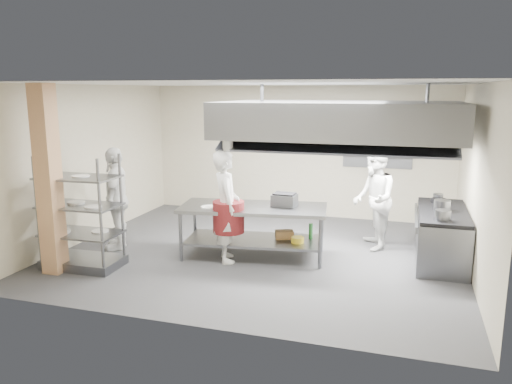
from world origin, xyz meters
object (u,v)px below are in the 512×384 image
(cooking_range, at_px, (441,237))
(chef_plating, at_px, (117,199))
(chef_line, at_px, (374,199))
(stockpot, at_px, (442,206))
(pass_rack, at_px, (80,212))
(island, at_px, (253,231))
(chef_head, at_px, (226,206))
(griddle, at_px, (284,200))

(cooking_range, height_order, chef_plating, chef_plating)
(chef_line, bearing_deg, cooking_range, 58.69)
(chef_line, height_order, stockpot, chef_line)
(pass_rack, xyz_separation_m, chef_line, (4.52, 2.44, -0.00))
(island, height_order, chef_head, chef_head)
(island, height_order, chef_plating, chef_plating)
(pass_rack, distance_m, griddle, 3.42)
(cooking_range, distance_m, stockpot, 0.58)
(chef_plating, xyz_separation_m, stockpot, (5.65, 0.95, 0.05))
(chef_head, xyz_separation_m, stockpot, (3.50, 0.99, 0.03))
(cooking_range, height_order, chef_head, chef_head)
(island, height_order, pass_rack, pass_rack)
(pass_rack, bearing_deg, stockpot, 17.46)
(chef_head, bearing_deg, island, -75.36)
(chef_plating, bearing_deg, island, 76.73)
(pass_rack, height_order, chef_plating, chef_plating)
(chef_head, height_order, stockpot, chef_head)
(chef_line, distance_m, stockpot, 1.24)
(island, relative_size, chef_head, 1.32)
(chef_plating, distance_m, stockpot, 5.73)
(pass_rack, xyz_separation_m, stockpot, (5.67, 1.98, 0.05))
(chef_head, relative_size, chef_line, 1.02)
(chef_line, bearing_deg, stockpot, 55.17)
(cooking_range, xyz_separation_m, chef_line, (-1.18, 0.38, 0.52))
(cooking_range, distance_m, chef_plating, 5.79)
(chef_line, relative_size, stockpot, 6.96)
(griddle, xyz_separation_m, stockpot, (2.61, 0.45, -0.02))
(chef_plating, height_order, griddle, chef_plating)
(island, xyz_separation_m, chef_line, (1.97, 1.10, 0.48))
(griddle, bearing_deg, chef_plating, -166.39)
(pass_rack, height_order, chef_head, chef_head)
(island, distance_m, chef_line, 2.31)
(chef_head, bearing_deg, griddle, -85.97)
(chef_head, bearing_deg, stockpot, -101.47)
(chef_head, bearing_deg, chef_plating, 61.81)
(island, distance_m, griddle, 0.78)
(island, xyz_separation_m, chef_plating, (-2.53, -0.30, 0.49))
(chef_line, height_order, griddle, chef_line)
(pass_rack, bearing_deg, chef_plating, 87.22)
(pass_rack, distance_m, stockpot, 6.01)
(stockpot, bearing_deg, chef_line, 158.54)
(chef_line, distance_m, griddle, 1.72)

